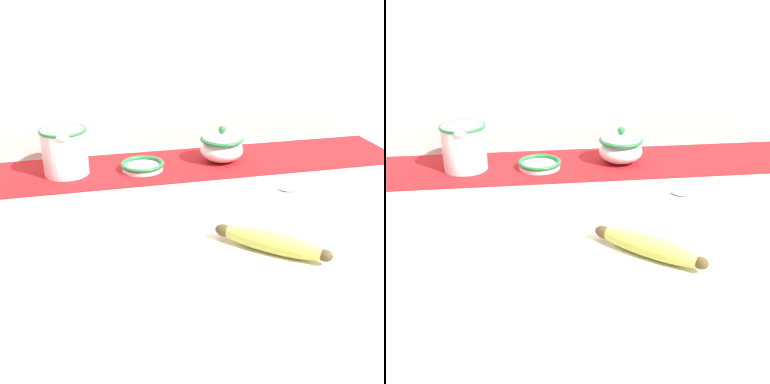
# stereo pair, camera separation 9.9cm
# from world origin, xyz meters

# --- Properties ---
(countertop) EXTENTS (1.26, 0.76, 0.91)m
(countertop) POSITION_xyz_m (0.00, 0.00, 0.46)
(countertop) COLOR beige
(countertop) RESTS_ON ground_plane
(back_wall) EXTENTS (2.06, 0.04, 2.40)m
(back_wall) POSITION_xyz_m (0.00, 0.40, 1.20)
(back_wall) COLOR silver
(back_wall) RESTS_ON ground_plane
(table_runner) EXTENTS (1.16, 0.24, 0.00)m
(table_runner) POSITION_xyz_m (0.00, 0.25, 0.91)
(table_runner) COLOR #A8191E
(table_runner) RESTS_ON countertop
(cream_pitcher) EXTENTS (0.12, 0.14, 0.12)m
(cream_pitcher) POSITION_xyz_m (-0.31, 0.25, 0.98)
(cream_pitcher) COLOR white
(cream_pitcher) RESTS_ON countertop
(sugar_bowl) EXTENTS (0.12, 0.12, 0.10)m
(sugar_bowl) POSITION_xyz_m (0.10, 0.25, 0.96)
(sugar_bowl) COLOR white
(sugar_bowl) RESTS_ON countertop
(small_dish) EXTENTS (0.11, 0.11, 0.02)m
(small_dish) POSITION_xyz_m (-0.12, 0.23, 0.93)
(small_dish) COLOR white
(small_dish) RESTS_ON countertop
(banana) EXTENTS (0.18, 0.17, 0.04)m
(banana) POSITION_xyz_m (0.05, -0.22, 0.93)
(banana) COLOR #CCD156
(banana) RESTS_ON countertop
(spoon) EXTENTS (0.15, 0.10, 0.01)m
(spoon) POSITION_xyz_m (0.18, 0.03, 0.92)
(spoon) COLOR silver
(spoon) RESTS_ON countertop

